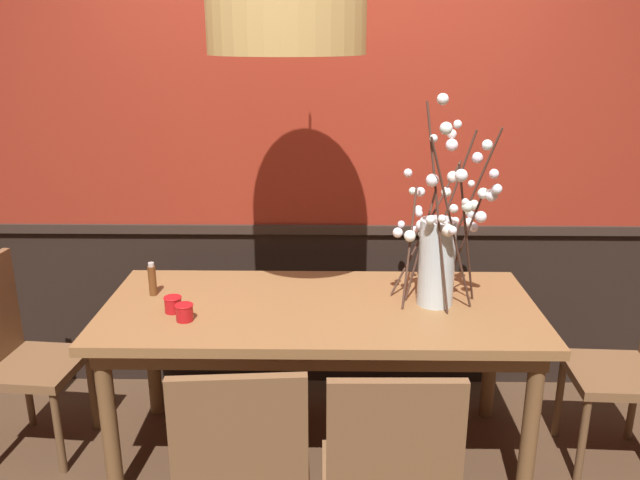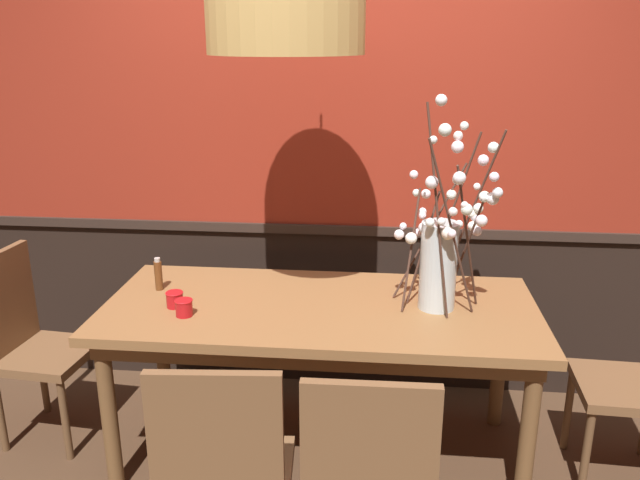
% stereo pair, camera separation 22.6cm
% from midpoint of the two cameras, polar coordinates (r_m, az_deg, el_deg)
% --- Properties ---
extents(ground_plane, '(24.00, 24.00, 0.00)m').
position_cam_midpoint_polar(ground_plane, '(3.29, -2.07, -18.29)').
color(ground_plane, '#4C3321').
extents(back_wall, '(5.39, 0.14, 2.69)m').
position_cam_midpoint_polar(back_wall, '(3.45, -1.71, 7.72)').
color(back_wall, black).
rests_on(back_wall, ground).
extents(dining_table, '(1.94, 0.86, 0.78)m').
position_cam_midpoint_polar(dining_table, '(2.94, -2.21, -7.30)').
color(dining_table, olive).
rests_on(dining_table, ground).
extents(chair_near_side_left, '(0.49, 0.42, 0.95)m').
position_cam_midpoint_polar(chair_near_side_left, '(2.33, -9.79, -19.60)').
color(chair_near_side_left, brown).
rests_on(chair_near_side_left, ground).
extents(chair_head_west_end, '(0.44, 0.44, 0.96)m').
position_cam_midpoint_polar(chair_head_west_end, '(3.42, -26.96, -8.69)').
color(chair_head_west_end, brown).
rests_on(chair_head_west_end, ground).
extents(chair_near_side_right, '(0.46, 0.41, 0.94)m').
position_cam_midpoint_polar(chair_near_side_right, '(2.30, 3.24, -20.12)').
color(chair_near_side_right, brown).
rests_on(chair_near_side_right, ground).
extents(chair_head_east_end, '(0.44, 0.43, 0.96)m').
position_cam_midpoint_polar(chair_head_east_end, '(3.25, 24.45, -9.70)').
color(chair_head_east_end, brown).
rests_on(chair_head_east_end, ground).
extents(vase_with_blossoms, '(0.44, 0.51, 0.94)m').
position_cam_midpoint_polar(vase_with_blossoms, '(2.86, 8.37, -0.77)').
color(vase_with_blossoms, silver).
rests_on(vase_with_blossoms, dining_table).
extents(candle_holder_nearer_center, '(0.08, 0.08, 0.07)m').
position_cam_midpoint_polar(candle_holder_nearer_center, '(2.92, -15.08, -5.55)').
color(candle_holder_nearer_center, red).
rests_on(candle_holder_nearer_center, dining_table).
extents(candle_holder_nearer_edge, '(0.08, 0.08, 0.07)m').
position_cam_midpoint_polar(candle_holder_nearer_edge, '(2.82, -14.19, -6.26)').
color(candle_holder_nearer_edge, red).
rests_on(candle_holder_nearer_edge, dining_table).
extents(condiment_bottle, '(0.04, 0.04, 0.16)m').
position_cam_midpoint_polar(condiment_bottle, '(3.11, -16.67, -3.41)').
color(condiment_bottle, brown).
rests_on(condiment_bottle, dining_table).
extents(pendant_lamp, '(0.62, 0.62, 0.83)m').
position_cam_midpoint_polar(pendant_lamp, '(2.62, -5.60, 19.04)').
color(pendant_lamp, tan).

